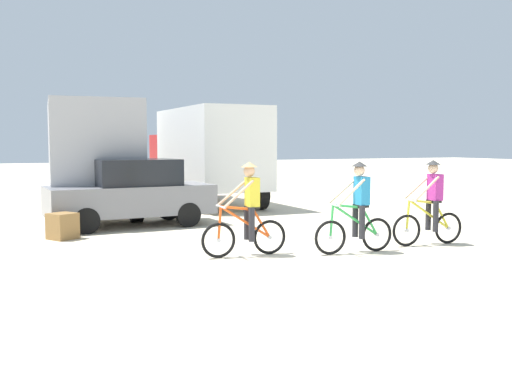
{
  "coord_description": "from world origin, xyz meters",
  "views": [
    {
      "loc": [
        -4.97,
        -7.97,
        2.18
      ],
      "look_at": [
        0.46,
        3.7,
        1.1
      ],
      "focal_mm": 41.08,
      "sensor_mm": 36.0,
      "label": 1
    }
  ],
  "objects_px": {
    "box_truck_grey_hauler": "(91,153)",
    "box_truck_white_box": "(206,152)",
    "cyclist_cowboy_hat": "(357,211)",
    "sedan_parked": "(132,193)",
    "cyclist_near_camera": "(431,206)",
    "cyclist_orange_shirt": "(247,213)",
    "supply_crate": "(63,226)"
  },
  "relations": [
    {
      "from": "box_truck_grey_hauler",
      "to": "box_truck_white_box",
      "type": "xyz_separation_m",
      "value": [
        4.16,
        1.18,
        0.0
      ]
    },
    {
      "from": "box_truck_grey_hauler",
      "to": "cyclist_cowboy_hat",
      "type": "xyz_separation_m",
      "value": [
        3.7,
        -8.75,
        -1.03
      ]
    },
    {
      "from": "sedan_parked",
      "to": "cyclist_near_camera",
      "type": "xyz_separation_m",
      "value": [
        5.14,
        -5.49,
        -0.04
      ]
    },
    {
      "from": "cyclist_cowboy_hat",
      "to": "cyclist_near_camera",
      "type": "xyz_separation_m",
      "value": [
        1.96,
        0.11,
        0.0
      ]
    },
    {
      "from": "box_truck_white_box",
      "to": "cyclist_orange_shirt",
      "type": "distance_m",
      "value": 9.71
    },
    {
      "from": "cyclist_near_camera",
      "to": "box_truck_white_box",
      "type": "bearing_deg",
      "value": 98.66
    },
    {
      "from": "cyclist_orange_shirt",
      "to": "cyclist_cowboy_hat",
      "type": "xyz_separation_m",
      "value": [
        2.1,
        -0.62,
        0.0
      ]
    },
    {
      "from": "cyclist_orange_shirt",
      "to": "supply_crate",
      "type": "height_order",
      "value": "cyclist_orange_shirt"
    },
    {
      "from": "sedan_parked",
      "to": "supply_crate",
      "type": "distance_m",
      "value": 2.43
    },
    {
      "from": "cyclist_cowboy_hat",
      "to": "supply_crate",
      "type": "distance_m",
      "value": 6.63
    },
    {
      "from": "sedan_parked",
      "to": "cyclist_near_camera",
      "type": "distance_m",
      "value": 7.53
    },
    {
      "from": "box_truck_white_box",
      "to": "cyclist_near_camera",
      "type": "bearing_deg",
      "value": -81.34
    },
    {
      "from": "cyclist_near_camera",
      "to": "cyclist_orange_shirt",
      "type": "bearing_deg",
      "value": 172.8
    },
    {
      "from": "box_truck_grey_hauler",
      "to": "sedan_parked",
      "type": "relative_size",
      "value": 1.62
    },
    {
      "from": "cyclist_cowboy_hat",
      "to": "sedan_parked",
      "type": "bearing_deg",
      "value": 119.57
    },
    {
      "from": "sedan_parked",
      "to": "cyclist_near_camera",
      "type": "bearing_deg",
      "value": -46.88
    },
    {
      "from": "box_truck_grey_hauler",
      "to": "cyclist_orange_shirt",
      "type": "height_order",
      "value": "box_truck_grey_hauler"
    },
    {
      "from": "cyclist_orange_shirt",
      "to": "box_truck_white_box",
      "type": "bearing_deg",
      "value": 74.6
    },
    {
      "from": "cyclist_orange_shirt",
      "to": "cyclist_near_camera",
      "type": "height_order",
      "value": "same"
    },
    {
      "from": "sedan_parked",
      "to": "supply_crate",
      "type": "bearing_deg",
      "value": -143.93
    },
    {
      "from": "box_truck_white_box",
      "to": "box_truck_grey_hauler",
      "type": "bearing_deg",
      "value": -164.13
    },
    {
      "from": "cyclist_orange_shirt",
      "to": "supply_crate",
      "type": "bearing_deg",
      "value": 129.82
    },
    {
      "from": "box_truck_white_box",
      "to": "cyclist_near_camera",
      "type": "height_order",
      "value": "box_truck_white_box"
    },
    {
      "from": "cyclist_near_camera",
      "to": "supply_crate",
      "type": "height_order",
      "value": "cyclist_near_camera"
    },
    {
      "from": "sedan_parked",
      "to": "supply_crate",
      "type": "height_order",
      "value": "sedan_parked"
    },
    {
      "from": "cyclist_near_camera",
      "to": "cyclist_cowboy_hat",
      "type": "bearing_deg",
      "value": -176.77
    },
    {
      "from": "cyclist_orange_shirt",
      "to": "cyclist_near_camera",
      "type": "xyz_separation_m",
      "value": [
        4.06,
        -0.51,
        0.0
      ]
    },
    {
      "from": "box_truck_white_box",
      "to": "sedan_parked",
      "type": "xyz_separation_m",
      "value": [
        -3.65,
        -4.33,
        -0.99
      ]
    },
    {
      "from": "cyclist_cowboy_hat",
      "to": "supply_crate",
      "type": "relative_size",
      "value": 3.05
    },
    {
      "from": "box_truck_white_box",
      "to": "cyclist_orange_shirt",
      "type": "xyz_separation_m",
      "value": [
        -2.57,
        -9.31,
        -1.03
      ]
    },
    {
      "from": "cyclist_cowboy_hat",
      "to": "cyclist_near_camera",
      "type": "bearing_deg",
      "value": 3.23
    },
    {
      "from": "supply_crate",
      "to": "cyclist_orange_shirt",
      "type": "bearing_deg",
      "value": -50.18
    }
  ]
}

